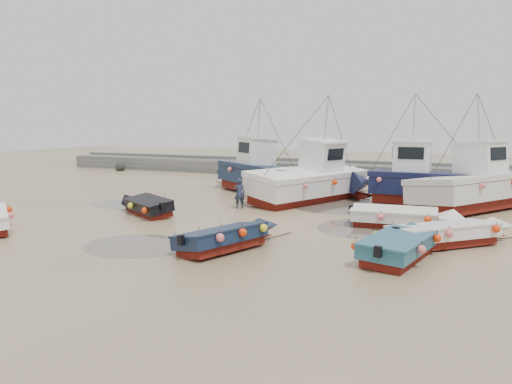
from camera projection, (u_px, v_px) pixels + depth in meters
ground at (261, 236)px, 20.70m from camera, size 120.00×120.00×0.00m
seawall at (370, 172)px, 40.47m from camera, size 60.00×4.92×1.50m
puddle_a at (136, 245)px, 19.04m from camera, size 4.14×4.14×0.01m
puddle_b at (363, 228)px, 22.12m from camera, size 4.01×4.01×0.01m
puddle_c at (126, 204)px, 28.47m from camera, size 4.39×4.39×0.01m
puddle_d at (343, 204)px, 28.46m from camera, size 6.08×6.08×0.01m
dinghy_1 at (230, 235)px, 18.37m from camera, size 2.96×5.66×1.43m
dinghy_2 at (401, 243)px, 17.19m from camera, size 2.64×5.88×1.43m
dinghy_3 at (452, 231)px, 19.01m from camera, size 5.22×5.19×1.43m
dinghy_4 at (147, 203)px, 25.44m from camera, size 5.11×3.41×1.43m
dinghy_5 at (402, 215)px, 22.20m from camera, size 6.05×2.29×1.43m
cabin_boat_0 at (257, 173)px, 33.05m from camera, size 9.90×7.86×6.22m
cabin_boat_1 at (313, 179)px, 29.81m from camera, size 6.14×10.94×6.22m
cabin_boat_2 at (416, 180)px, 28.65m from camera, size 9.40×2.81×6.22m
cabin_boat_3 at (479, 185)px, 26.81m from camera, size 7.08×9.60×6.22m
person at (239, 208)px, 27.17m from camera, size 0.72×0.68×1.65m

